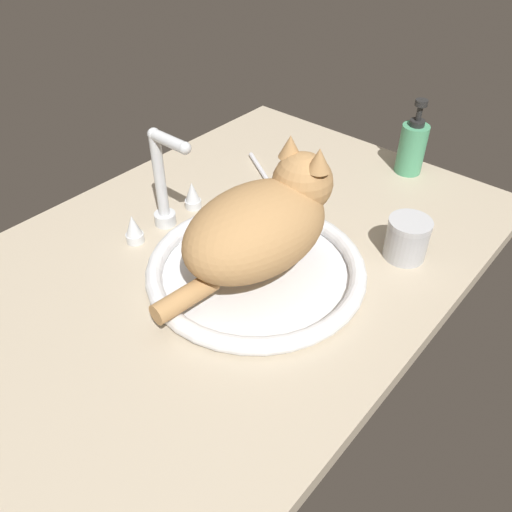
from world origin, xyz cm
name	(u,v)px	position (x,y,z in cm)	size (l,w,h in cm)	color
countertop	(232,256)	(0.00, 0.00, 1.50)	(101.24, 70.81, 3.00)	#B7A88E
sink_basin	(256,269)	(-2.28, -7.59, 4.23)	(36.07, 36.07, 2.77)	white
faucet	(164,191)	(-2.28, 13.93, 10.47)	(17.53, 10.51, 19.23)	silver
cat	(265,222)	(-0.34, -7.77, 12.84)	(35.32, 19.41, 17.73)	tan
soap_pump_bottle	(412,147)	(44.58, -10.39, 8.76)	(5.58, 5.58, 15.98)	#4C9E70
metal_jar	(407,239)	(18.13, -23.69, 6.69)	(7.28, 7.28, 7.35)	#B2B5BA
toothbrush	(263,173)	(22.85, 11.98, 3.63)	(9.80, 14.86, 1.70)	silver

